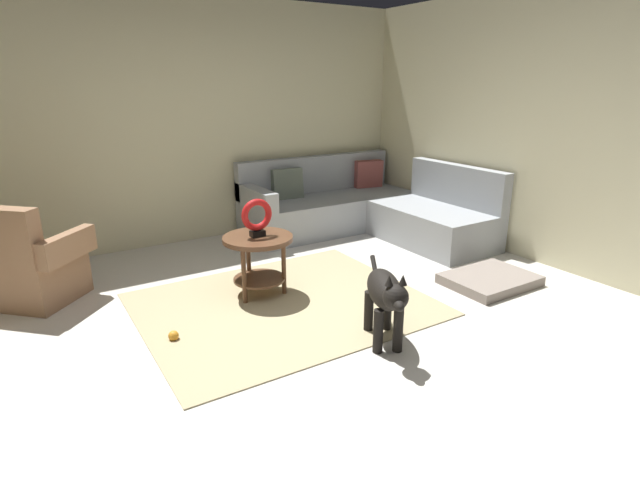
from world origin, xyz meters
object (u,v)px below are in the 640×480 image
torus_sculpture (257,217)px  dog_toy_ball (174,336)px  dog_bed_mat (490,280)px  side_table (258,250)px  sectional_couch (365,210)px  armchair (30,267)px  dog (385,295)px

torus_sculpture → dog_toy_ball: torus_sculpture is taller
torus_sculpture → dog_bed_mat: (1.91, -0.92, -0.67)m
dog_bed_mat → side_table: bearing=154.3°
sectional_couch → dog_toy_ball: bearing=-152.9°
sectional_couch → torus_sculpture: sectional_couch is taller
side_table → dog_bed_mat: bearing=-25.7°
armchair → dog_toy_ball: (0.80, -1.27, -0.28)m
sectional_couch → armchair: size_ratio=2.27×
side_table → dog: (0.38, -1.25, -0.04)m
side_table → dog_toy_ball: 1.05m
dog_bed_mat → armchair: bearing=153.6°
dog_bed_mat → dog: size_ratio=1.02×
torus_sculpture → dog: (0.38, -1.25, -0.33)m
sectional_couch → dog: bearing=-123.9°
sectional_couch → dog_toy_ball: 3.15m
sectional_couch → dog_bed_mat: size_ratio=2.81×
sectional_couch → dog_toy_ball: (-2.80, -1.43, -0.25)m
sectional_couch → dog: sectional_couch is taller
armchair → torus_sculpture: (1.68, -0.86, 0.39)m
torus_sculpture → side_table: bearing=90.0°
side_table → dog_bed_mat: 2.15m
sectional_couch → dog: 2.74m
sectional_couch → dog_bed_mat: sectional_couch is taller
sectional_couch → dog_bed_mat: bearing=-90.2°
side_table → torus_sculpture: 0.29m
dog → armchair: bearing=-20.2°
dog → dog_toy_ball: 1.56m
armchair → torus_sculpture: bearing=16.8°
armchair → dog_bed_mat: (3.59, -1.78, -0.28)m
dog → torus_sculpture: bearing=-47.5°
torus_sculpture → dog: bearing=-72.9°
armchair → torus_sculpture: armchair is taller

